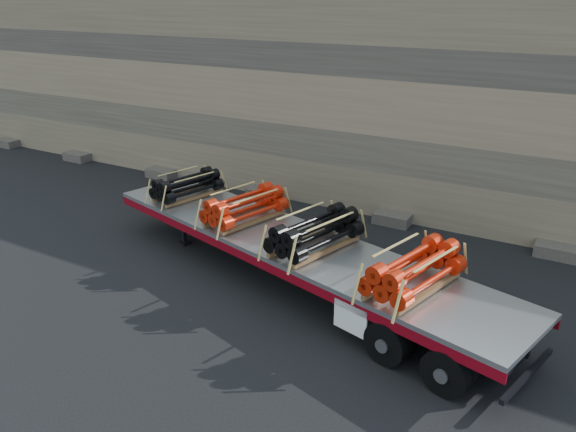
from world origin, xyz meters
name	(u,v)px	position (x,y,z in m)	size (l,w,h in m)	color
ground	(266,266)	(0.00, 0.00, 0.00)	(120.00, 120.00, 0.00)	black
rock_wall	(362,104)	(0.00, 6.50, 3.50)	(44.00, 3.00, 7.00)	#7A6B54
trailer	(292,262)	(1.12, -0.49, 0.63)	(12.57, 2.42, 1.26)	#ACAFB4
bundle_front	(187,186)	(-3.23, 0.67, 1.62)	(1.03, 2.06, 0.73)	black
bundle_midfront	(245,207)	(-0.64, -0.03, 1.66)	(1.14, 2.28, 0.81)	red
bundle_midrear	(315,233)	(1.88, -0.70, 1.68)	(1.19, 2.39, 0.85)	black
bundle_rear	(414,271)	(4.60, -1.42, 1.68)	(1.19, 2.38, 0.85)	red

